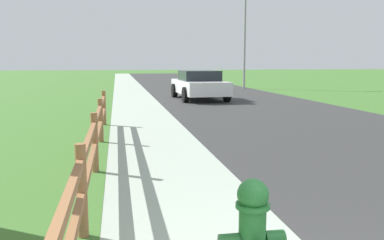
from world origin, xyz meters
TOP-DOWN VIEW (x-y plane):
  - ground_plane at (0.00, 25.00)m, footprint 120.00×120.00m
  - road_asphalt at (3.50, 27.00)m, footprint 7.00×66.00m
  - curb_concrete at (-3.00, 27.00)m, footprint 6.00×66.00m
  - grass_verge at (-4.50, 27.00)m, footprint 5.00×66.00m
  - fire_hydrant at (-0.77, 1.32)m, footprint 0.53×0.44m
  - rail_fence at (-2.16, 5.07)m, footprint 0.11×10.24m
  - parked_suv_white at (2.04, 17.44)m, footprint 2.24×4.54m
  - street_lamp at (6.58, 24.51)m, footprint 1.17×0.20m

SIDE VIEW (x-z plane):
  - ground_plane at x=0.00m, z-range 0.00..0.00m
  - road_asphalt at x=3.50m, z-range 0.00..0.01m
  - curb_concrete at x=-3.00m, z-range 0.00..0.01m
  - grass_verge at x=-4.50m, z-range 0.00..0.01m
  - fire_hydrant at x=-0.77m, z-range 0.01..0.90m
  - rail_fence at x=-2.16m, z-range 0.08..1.06m
  - parked_suv_white at x=2.04m, z-range 0.02..1.38m
  - street_lamp at x=6.58m, z-range 0.60..6.88m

